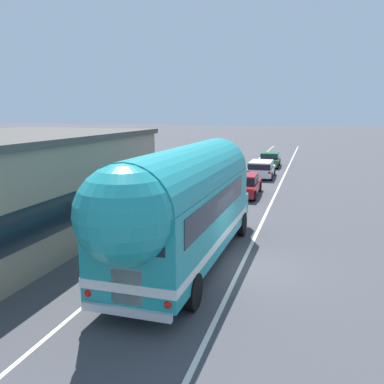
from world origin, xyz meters
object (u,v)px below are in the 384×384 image
(car_third, at_px, (270,159))
(car_lead, at_px, (244,184))
(painted_bus, at_px, (182,203))
(car_second, at_px, (261,168))

(car_third, bearing_deg, car_lead, -90.64)
(painted_bus, bearing_deg, car_lead, 90.38)
(car_second, bearing_deg, painted_bus, -90.30)
(painted_bus, bearing_deg, car_third, 89.85)
(car_second, height_order, car_third, same)
(painted_bus, distance_m, car_second, 20.79)
(car_lead, relative_size, car_second, 1.06)
(car_second, bearing_deg, car_third, 90.27)
(car_lead, relative_size, car_third, 1.06)
(car_second, bearing_deg, car_lead, -91.49)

